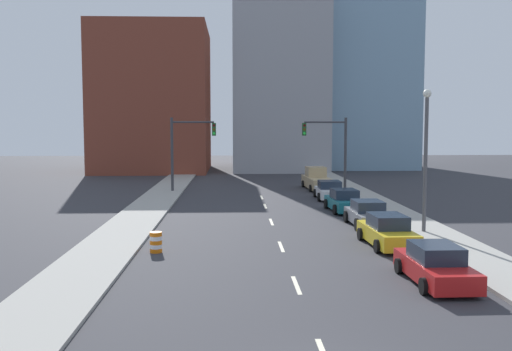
{
  "coord_description": "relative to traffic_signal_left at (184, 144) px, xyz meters",
  "views": [
    {
      "loc": [
        -2.28,
        -11.8,
        5.8
      ],
      "look_at": [
        -0.65,
        29.4,
        2.2
      ],
      "focal_mm": 40.0,
      "sensor_mm": 36.0,
      "label": 1
    }
  ],
  "objects": [
    {
      "name": "lane_stripe_at_15m",
      "position": [
        6.57,
        -22.87,
        -4.18
      ],
      "size": [
        0.16,
        2.4,
        0.01
      ],
      "primitive_type": "cube",
      "color": "beige",
      "rests_on": "ground"
    },
    {
      "name": "lane_stripe_at_8m",
      "position": [
        6.57,
        -29.51,
        -4.18
      ],
      "size": [
        0.16,
        2.4,
        0.01
      ],
      "primitive_type": "cube",
      "color": "beige",
      "rests_on": "ground"
    },
    {
      "name": "lane_stripe_at_34m",
      "position": [
        6.57,
        -3.93,
        -4.18
      ],
      "size": [
        0.16,
        2.4,
        0.01
      ],
      "primitive_type": "cube",
      "color": "beige",
      "rests_on": "ground"
    },
    {
      "name": "building_glass_right",
      "position": [
        22.17,
        32.73,
        12.07
      ],
      "size": [
        13.0,
        20.0,
        32.5
      ],
      "color": "#7A9EB7",
      "rests_on": "ground"
    },
    {
      "name": "sidewalk_right",
      "position": [
        14.81,
        7.46,
        -4.11
      ],
      "size": [
        3.07,
        90.93,
        0.14
      ],
      "color": "#9E9B93",
      "rests_on": "ground"
    },
    {
      "name": "building_brick_left",
      "position": [
        -5.97,
        24.73,
        4.93
      ],
      "size": [
        14.0,
        16.0,
        18.22
      ],
      "color": "brown",
      "rests_on": "ground"
    },
    {
      "name": "sedan_teal",
      "position": [
        11.78,
        -11.8,
        -3.49
      ],
      "size": [
        2.28,
        4.55,
        1.53
      ],
      "rotation": [
        0.0,
        0.0,
        0.05
      ],
      "color": "#196B75",
      "rests_on": "ground"
    },
    {
      "name": "sedan_yellow",
      "position": [
        11.71,
        -22.91,
        -3.49
      ],
      "size": [
        2.21,
        4.81,
        1.54
      ],
      "rotation": [
        0.0,
        0.0,
        0.04
      ],
      "color": "gold",
      "rests_on": "ground"
    },
    {
      "name": "pickup_truck_tan",
      "position": [
        11.97,
        1.9,
        -3.36
      ],
      "size": [
        2.43,
        6.44,
        2.02
      ],
      "rotation": [
        0.0,
        0.0,
        0.05
      ],
      "color": "tan",
      "rests_on": "ground"
    },
    {
      "name": "street_lamp",
      "position": [
        14.53,
        -19.87,
        0.33
      ],
      "size": [
        0.44,
        0.44,
        7.72
      ],
      "color": "#4C4C51",
      "rests_on": "ground"
    },
    {
      "name": "lane_stripe_at_29m",
      "position": [
        6.57,
        -8.98,
        -4.18
      ],
      "size": [
        0.16,
        2.4,
        0.01
      ],
      "primitive_type": "cube",
      "color": "beige",
      "rests_on": "ground"
    },
    {
      "name": "traffic_signal_left",
      "position": [
        0.0,
        0.0,
        0.0
      ],
      "size": [
        3.95,
        0.35,
        6.52
      ],
      "color": "#38383D",
      "rests_on": "ground"
    },
    {
      "name": "sedan_red",
      "position": [
        11.72,
        -29.45,
        -3.52
      ],
      "size": [
        2.1,
        4.62,
        1.46
      ],
      "rotation": [
        0.0,
        0.0,
        0.01
      ],
      "color": "red",
      "rests_on": "ground"
    },
    {
      "name": "lane_stripe_at_22m",
      "position": [
        6.57,
        -15.79,
        -4.18
      ],
      "size": [
        0.16,
        2.4,
        0.01
      ],
      "primitive_type": "cube",
      "color": "beige",
      "rests_on": "ground"
    },
    {
      "name": "building_office_center",
      "position": [
        10.22,
        28.73,
        7.09
      ],
      "size": [
        12.0,
        20.0,
        22.54
      ],
      "color": "#99999E",
      "rests_on": "ground"
    },
    {
      "name": "traffic_barrel",
      "position": [
        0.71,
        -23.89,
        -3.71
      ],
      "size": [
        0.56,
        0.56,
        0.95
      ],
      "color": "orange",
      "rests_on": "ground"
    },
    {
      "name": "sedan_gray",
      "position": [
        12.04,
        -17.45,
        -3.5
      ],
      "size": [
        2.19,
        4.46,
        1.5
      ],
      "rotation": [
        0.0,
        0.0,
        0.02
      ],
      "color": "slate",
      "rests_on": "ground"
    },
    {
      "name": "sidewalk_left",
      "position": [
        -1.68,
        7.46,
        -4.11
      ],
      "size": [
        3.07,
        90.93,
        0.14
      ],
      "color": "#9E9B93",
      "rests_on": "ground"
    },
    {
      "name": "traffic_signal_right",
      "position": [
        13.09,
        0.0,
        0.0
      ],
      "size": [
        3.95,
        0.35,
        6.52
      ],
      "color": "#38383D",
      "rests_on": "ground"
    },
    {
      "name": "sedan_white",
      "position": [
        11.88,
        -5.24,
        -3.51
      ],
      "size": [
        2.25,
        4.3,
        1.47
      ],
      "rotation": [
        0.0,
        0.0,
        -0.02
      ],
      "color": "silver",
      "rests_on": "ground"
    }
  ]
}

